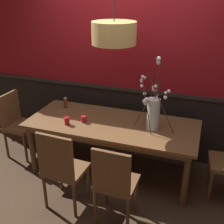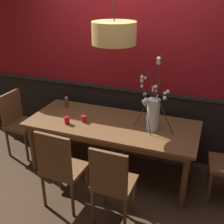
# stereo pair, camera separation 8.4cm
# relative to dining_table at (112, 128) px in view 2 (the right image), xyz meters

# --- Properties ---
(ground_plane) EXTENTS (24.00, 24.00, 0.00)m
(ground_plane) POSITION_rel_dining_table_xyz_m (0.00, 0.00, -0.66)
(ground_plane) COLOR #422D1E
(back_wall) EXTENTS (5.57, 0.14, 2.63)m
(back_wall) POSITION_rel_dining_table_xyz_m (0.00, 0.65, 0.65)
(back_wall) COLOR black
(back_wall) RESTS_ON ground
(dining_table) EXTENTS (2.18, 0.91, 0.73)m
(dining_table) POSITION_rel_dining_table_xyz_m (0.00, 0.00, 0.00)
(dining_table) COLOR brown
(dining_table) RESTS_ON ground
(chair_near_side_right) EXTENTS (0.42, 0.39, 0.94)m
(chair_near_side_right) POSITION_rel_dining_table_xyz_m (0.33, -0.87, -0.12)
(chair_near_side_right) COLOR brown
(chair_near_side_right) RESTS_ON ground
(chair_near_side_left) EXTENTS (0.46, 0.41, 0.98)m
(chair_near_side_left) POSITION_rel_dining_table_xyz_m (-0.28, -0.84, -0.11)
(chair_near_side_left) COLOR brown
(chair_near_side_left) RESTS_ON ground
(chair_far_side_left) EXTENTS (0.45, 0.43, 0.97)m
(chair_far_side_left) POSITION_rel_dining_table_xyz_m (-0.29, 0.86, -0.12)
(chair_far_side_left) COLOR brown
(chair_far_side_left) RESTS_ON ground
(chair_far_side_right) EXTENTS (0.49, 0.47, 0.89)m
(chair_far_side_right) POSITION_rel_dining_table_xyz_m (0.32, 0.86, -0.15)
(chair_far_side_right) COLOR brown
(chair_far_side_right) RESTS_ON ground
(chair_head_west_end) EXTENTS (0.41, 0.44, 0.94)m
(chair_head_west_end) POSITION_rel_dining_table_xyz_m (-1.46, -0.03, -0.13)
(chair_head_west_end) COLOR brown
(chair_head_west_end) RESTS_ON ground
(vase_with_blossoms) EXTENTS (0.51, 0.49, 0.91)m
(vase_with_blossoms) POSITION_rel_dining_table_xyz_m (0.52, -0.00, 0.30)
(vase_with_blossoms) COLOR silver
(vase_with_blossoms) RESTS_ON dining_table
(candle_holder_nearer_center) EXTENTS (0.07, 0.07, 0.08)m
(candle_holder_nearer_center) POSITION_rel_dining_table_xyz_m (-0.35, -0.10, 0.12)
(candle_holder_nearer_center) COLOR red
(candle_holder_nearer_center) RESTS_ON dining_table
(candle_holder_nearer_edge) EXTENTS (0.07, 0.07, 0.10)m
(candle_holder_nearer_edge) POSITION_rel_dining_table_xyz_m (-0.52, -0.23, 0.13)
(candle_holder_nearer_edge) COLOR red
(candle_holder_nearer_edge) RESTS_ON dining_table
(condiment_bottle) EXTENTS (0.05, 0.05, 0.16)m
(condiment_bottle) POSITION_rel_dining_table_xyz_m (-0.78, 0.23, 0.15)
(condiment_bottle) COLOR brown
(condiment_bottle) RESTS_ON dining_table
(pendant_lamp) EXTENTS (0.51, 0.51, 0.91)m
(pendant_lamp) POSITION_rel_dining_table_xyz_m (0.02, 0.02, 1.19)
(pendant_lamp) COLOR tan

